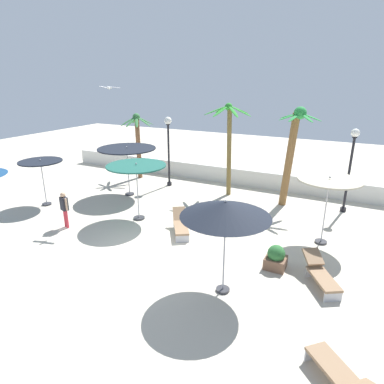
{
  "coord_description": "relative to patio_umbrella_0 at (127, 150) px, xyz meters",
  "views": [
    {
      "loc": [
        6.3,
        -9.1,
        6.21
      ],
      "look_at": [
        0.0,
        3.33,
        1.4
      ],
      "focal_mm": 30.89,
      "sensor_mm": 36.0,
      "label": 1
    }
  ],
  "objects": [
    {
      "name": "patio_umbrella_2",
      "position": [
        2.45,
        -2.53,
        -0.12
      ],
      "size": [
        2.65,
        2.65,
        2.68
      ],
      "color": "#333338",
      "rests_on": "ground_plane"
    },
    {
      "name": "lamp_post_1",
      "position": [
        1.11,
        2.51,
        0.25
      ],
      "size": [
        0.43,
        0.43,
        4.12
      ],
      "color": "black",
      "rests_on": "ground_plane"
    },
    {
      "name": "patio_umbrella_0",
      "position": [
        0.0,
        0.0,
        0.0
      ],
      "size": [
        3.12,
        3.12,
        2.75
      ],
      "color": "#333338",
      "rests_on": "ground_plane"
    },
    {
      "name": "palm_tree_1",
      "position": [
        -1.51,
        3.09,
        0.13
      ],
      "size": [
        2.12,
        2.12,
        4.16
      ],
      "color": "brown",
      "rests_on": "ground_plane"
    },
    {
      "name": "patio_umbrella_4",
      "position": [
        8.01,
        -5.91,
        0.17
      ],
      "size": [
        2.63,
        2.63,
        3.0
      ],
      "color": "#333338",
      "rests_on": "ground_plane"
    },
    {
      "name": "lounge_chair_2",
      "position": [
        11.5,
        -8.0,
        -2.13
      ],
      "size": [
        1.68,
        1.7,
        0.81
      ],
      "color": "#B7B7BC",
      "rests_on": "ground_plane"
    },
    {
      "name": "lounge_chair_1",
      "position": [
        4.89,
        -2.93,
        -2.15
      ],
      "size": [
        1.5,
        1.88,
        0.84
      ],
      "color": "#B7B7BC",
      "rests_on": "ground_plane"
    },
    {
      "name": "boundary_wall",
      "position": [
        4.76,
        4.57,
        -2.04
      ],
      "size": [
        25.2,
        0.3,
        1.0
      ],
      "primitive_type": "cube",
      "color": "silver",
      "rests_on": "ground_plane"
    },
    {
      "name": "palm_tree_2",
      "position": [
        8.23,
        2.36,
        0.52
      ],
      "size": [
        2.04,
        2.04,
        4.98
      ],
      "color": "brown",
      "rests_on": "ground_plane"
    },
    {
      "name": "lounge_chair_0",
      "position": [
        10.61,
        -4.2,
        -2.13
      ],
      "size": [
        1.44,
        1.86,
        0.82
      ],
      "color": "#B7B7BC",
      "rests_on": "ground_plane"
    },
    {
      "name": "ground_plane",
      "position": [
        4.76,
        -4.95,
        -2.54
      ],
      "size": [
        56.0,
        56.0,
        0.0
      ],
      "primitive_type": "plane",
      "color": "beige"
    },
    {
      "name": "palm_tree_0",
      "position": [
        4.85,
        2.56,
        0.73
      ],
      "size": [
        2.5,
        2.59,
        5.01
      ],
      "color": "brown",
      "rests_on": "ground_plane"
    },
    {
      "name": "patio_umbrella_5",
      "position": [
        -2.88,
        -3.21,
        -0.39
      ],
      "size": [
        2.09,
        2.09,
        2.42
      ],
      "color": "#333338",
      "rests_on": "ground_plane"
    },
    {
      "name": "lamp_post_0",
      "position": [
        10.89,
        2.77,
        0.04
      ],
      "size": [
        0.39,
        0.39,
        4.05
      ],
      "color": "black",
      "rests_on": "ground_plane"
    },
    {
      "name": "planter",
      "position": [
        9.13,
        -3.87,
        -2.15
      ],
      "size": [
        0.7,
        0.7,
        0.85
      ],
      "color": "brown",
      "rests_on": "ground_plane"
    },
    {
      "name": "seagull_0",
      "position": [
        1.1,
        -2.31,
        3.29
      ],
      "size": [
        0.96,
        0.39,
        0.14
      ],
      "color": "white"
    },
    {
      "name": "guest_0",
      "position": [
        0.17,
        -4.73,
        -1.56
      ],
      "size": [
        0.53,
        0.35,
        1.62
      ],
      "color": "#D8333F",
      "rests_on": "ground_plane"
    },
    {
      "name": "patio_umbrella_3",
      "position": [
        10.32,
        -1.21,
        -0.07
      ],
      "size": [
        2.34,
        2.34,
        2.76
      ],
      "color": "#333338",
      "rests_on": "ground_plane"
    }
  ]
}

